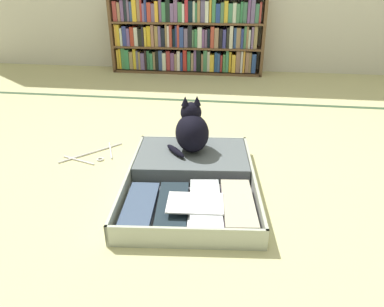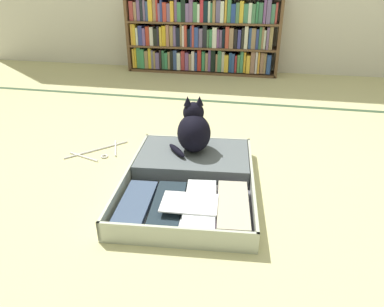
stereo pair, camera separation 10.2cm
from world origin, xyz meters
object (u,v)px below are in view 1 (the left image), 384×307
Objects in this scene: black_cat at (192,130)px; bookshelf at (186,36)px; open_suitcase at (192,177)px; clothes_hanger at (95,155)px.

bookshelf is at bearing 99.32° from black_cat.
black_cat is (-0.03, 0.20, 0.16)m from open_suitcase.
black_cat is at bearing -3.18° from clothes_hanger.
bookshelf is at bearing 84.19° from clothes_hanger.
open_suitcase is (0.38, -2.30, -0.34)m from bookshelf.
open_suitcase is at bearing -80.87° from black_cat.
clothes_hanger is (-0.59, 0.23, -0.03)m from open_suitcase.
black_cat reaches higher than open_suitcase.
bookshelf reaches higher than open_suitcase.
black_cat is at bearing 99.13° from open_suitcase.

